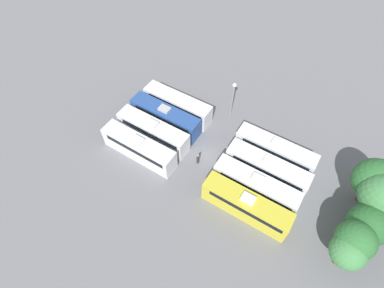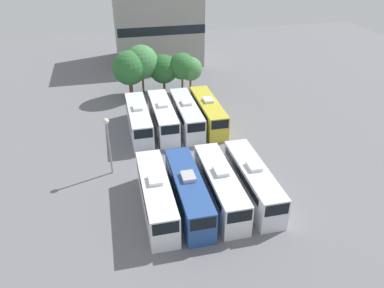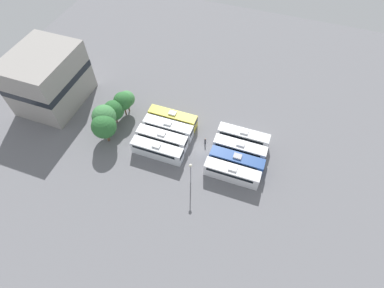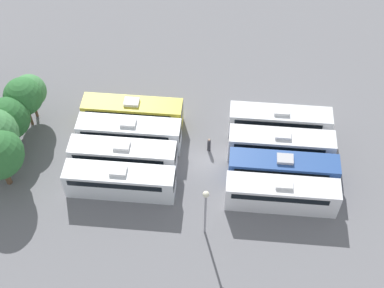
{
  "view_description": "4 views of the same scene",
  "coord_description": "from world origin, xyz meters",
  "px_view_note": "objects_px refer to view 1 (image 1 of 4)",
  "views": [
    {
      "loc": [
        21.0,
        10.95,
        34.44
      ],
      "look_at": [
        0.9,
        -1.72,
        2.51
      ],
      "focal_mm": 28.0,
      "sensor_mm": 36.0,
      "label": 1
    },
    {
      "loc": [
        -7.7,
        -35.07,
        23.14
      ],
      "look_at": [
        0.16,
        -1.54,
        2.93
      ],
      "focal_mm": 35.0,
      "sensor_mm": 36.0,
      "label": 2
    },
    {
      "loc": [
        -35.66,
        -10.61,
        51.47
      ],
      "look_at": [
        -1.51,
        1.51,
        2.93
      ],
      "focal_mm": 28.0,
      "sensor_mm": 36.0,
      "label": 3
    },
    {
      "loc": [
        -34.6,
        -1.81,
        44.32
      ],
      "look_at": [
        0.12,
        1.31,
        2.55
      ],
      "focal_mm": 50.0,
      "sensor_mm": 36.0,
      "label": 4
    }
  ],
  "objects_px": {
    "bus_4": "(275,151)",
    "tree_1": "(383,195)",
    "light_pole": "(233,94)",
    "bus_5": "(267,168)",
    "tree_3": "(355,240)",
    "bus_6": "(256,186)",
    "tree_4": "(348,252)",
    "bus_7": "(246,205)",
    "tree_0": "(375,180)",
    "bus_1": "(165,117)",
    "tree_2": "(368,225)",
    "bus_2": "(153,131)",
    "bus_0": "(178,105)",
    "bus_3": "(139,148)",
    "worker_person": "(198,159)"
  },
  "relations": [
    {
      "from": "bus_4",
      "to": "worker_person",
      "type": "height_order",
      "value": "bus_4"
    },
    {
      "from": "tree_3",
      "to": "tree_4",
      "type": "height_order",
      "value": "tree_3"
    },
    {
      "from": "tree_3",
      "to": "bus_7",
      "type": "bearing_deg",
      "value": -84.45
    },
    {
      "from": "bus_7",
      "to": "bus_4",
      "type": "bearing_deg",
      "value": -178.7
    },
    {
      "from": "bus_5",
      "to": "bus_6",
      "type": "height_order",
      "value": "same"
    },
    {
      "from": "bus_2",
      "to": "bus_4",
      "type": "height_order",
      "value": "same"
    },
    {
      "from": "bus_0",
      "to": "bus_3",
      "type": "relative_size",
      "value": 1.0
    },
    {
      "from": "bus_2",
      "to": "bus_0",
      "type": "bearing_deg",
      "value": 179.79
    },
    {
      "from": "bus_3",
      "to": "worker_person",
      "type": "height_order",
      "value": "bus_3"
    },
    {
      "from": "bus_2",
      "to": "tree_3",
      "type": "bearing_deg",
      "value": 85.6
    },
    {
      "from": "bus_2",
      "to": "light_pole",
      "type": "height_order",
      "value": "light_pole"
    },
    {
      "from": "tree_1",
      "to": "bus_7",
      "type": "bearing_deg",
      "value": -59.69
    },
    {
      "from": "bus_4",
      "to": "tree_1",
      "type": "distance_m",
      "value": 13.09
    },
    {
      "from": "bus_5",
      "to": "light_pole",
      "type": "relative_size",
      "value": 1.66
    },
    {
      "from": "tree_0",
      "to": "tree_1",
      "type": "relative_size",
      "value": 0.94
    },
    {
      "from": "tree_1",
      "to": "tree_3",
      "type": "xyz_separation_m",
      "value": [
        6.08,
        -1.01,
        -0.85
      ]
    },
    {
      "from": "bus_2",
      "to": "bus_7",
      "type": "xyz_separation_m",
      "value": [
        3.19,
        16.03,
        0.0
      ]
    },
    {
      "from": "light_pole",
      "to": "tree_0",
      "type": "bearing_deg",
      "value": 78.96
    },
    {
      "from": "bus_5",
      "to": "bus_7",
      "type": "xyz_separation_m",
      "value": [
        6.05,
        -0.02,
        0.0
      ]
    },
    {
      "from": "worker_person",
      "to": "tree_2",
      "type": "height_order",
      "value": "tree_2"
    },
    {
      "from": "bus_4",
      "to": "bus_6",
      "type": "bearing_deg",
      "value": 0.82
    },
    {
      "from": "bus_5",
      "to": "tree_0",
      "type": "bearing_deg",
      "value": 105.3
    },
    {
      "from": "bus_6",
      "to": "light_pole",
      "type": "xyz_separation_m",
      "value": [
        -10.14,
        -8.78,
        2.75
      ]
    },
    {
      "from": "tree_0",
      "to": "light_pole",
      "type": "bearing_deg",
      "value": -101.04
    },
    {
      "from": "light_pole",
      "to": "bus_5",
      "type": "bearing_deg",
      "value": 51.7
    },
    {
      "from": "bus_3",
      "to": "tree_1",
      "type": "xyz_separation_m",
      "value": [
        -7.3,
        28.22,
        3.41
      ]
    },
    {
      "from": "bus_0",
      "to": "tree_3",
      "type": "distance_m",
      "value": 28.59
    },
    {
      "from": "light_pole",
      "to": "tree_1",
      "type": "xyz_separation_m",
      "value": [
        5.92,
        21.17,
        0.66
      ]
    },
    {
      "from": "bus_3",
      "to": "bus_5",
      "type": "relative_size",
      "value": 1.0
    },
    {
      "from": "tree_2",
      "to": "light_pole",
      "type": "bearing_deg",
      "value": -113.69
    },
    {
      "from": "bus_4",
      "to": "tree_4",
      "type": "bearing_deg",
      "value": 50.26
    },
    {
      "from": "bus_6",
      "to": "tree_4",
      "type": "bearing_deg",
      "value": 74.4
    },
    {
      "from": "bus_5",
      "to": "tree_4",
      "type": "height_order",
      "value": "tree_4"
    },
    {
      "from": "bus_1",
      "to": "bus_4",
      "type": "height_order",
      "value": "same"
    },
    {
      "from": "bus_3",
      "to": "bus_6",
      "type": "distance_m",
      "value": 16.13
    },
    {
      "from": "tree_4",
      "to": "bus_6",
      "type": "bearing_deg",
      "value": -105.6
    },
    {
      "from": "tree_2",
      "to": "bus_4",
      "type": "bearing_deg",
      "value": -113.39
    },
    {
      "from": "bus_4",
      "to": "bus_0",
      "type": "bearing_deg",
      "value": -90.44
    },
    {
      "from": "tree_1",
      "to": "tree_4",
      "type": "xyz_separation_m",
      "value": [
        7.34,
        -1.2,
        -1.31
      ]
    },
    {
      "from": "light_pole",
      "to": "tree_3",
      "type": "distance_m",
      "value": 23.46
    },
    {
      "from": "bus_0",
      "to": "bus_6",
      "type": "distance_m",
      "value": 17.12
    },
    {
      "from": "bus_6",
      "to": "tree_0",
      "type": "bearing_deg",
      "value": 118.4
    },
    {
      "from": "tree_1",
      "to": "bus_3",
      "type": "bearing_deg",
      "value": -75.5
    },
    {
      "from": "worker_person",
      "to": "tree_0",
      "type": "distance_m",
      "value": 21.19
    },
    {
      "from": "bus_5",
      "to": "tree_3",
      "type": "bearing_deg",
      "value": 66.21
    },
    {
      "from": "bus_1",
      "to": "tree_2",
      "type": "relative_size",
      "value": 1.78
    },
    {
      "from": "bus_2",
      "to": "tree_3",
      "type": "xyz_separation_m",
      "value": [
        2.1,
        27.29,
        2.56
      ]
    },
    {
      "from": "bus_4",
      "to": "tree_3",
      "type": "xyz_separation_m",
      "value": [
        8.11,
        11.47,
        2.56
      ]
    },
    {
      "from": "tree_0",
      "to": "bus_5",
      "type": "bearing_deg",
      "value": -74.7
    },
    {
      "from": "bus_2",
      "to": "worker_person",
      "type": "relative_size",
      "value": 6.02
    }
  ]
}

